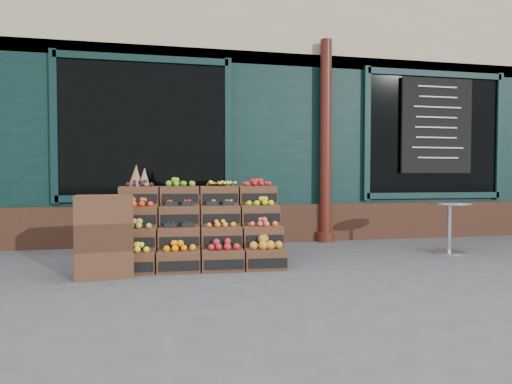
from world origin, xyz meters
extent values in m
plane|color=#444446|center=(0.00, 0.00, 0.00)|extent=(60.00, 60.00, 0.00)
cube|color=black|center=(0.00, 5.20, 2.40)|extent=(12.00, 6.00, 4.80)
cube|color=#C1B28C|center=(0.00, 2.28, 3.80)|extent=(12.00, 0.18, 2.00)
cube|color=black|center=(0.00, 2.25, 1.50)|extent=(12.00, 0.12, 3.00)
cube|color=#382016|center=(0.00, 2.18, 0.30)|extent=(12.00, 0.18, 0.60)
cube|color=black|center=(-1.60, 2.18, 1.75)|extent=(2.40, 0.06, 2.00)
cube|color=black|center=(3.20, 2.18, 1.75)|extent=(2.40, 0.06, 2.00)
cylinder|color=#461710|center=(1.20, 2.05, 1.60)|extent=(0.18, 0.18, 3.20)
cube|color=black|center=(3.20, 2.10, 1.90)|extent=(1.30, 0.04, 1.60)
cube|color=#4A2D1D|center=(-1.62, 0.33, 0.12)|extent=(0.48, 0.34, 0.23)
cube|color=black|center=(-1.63, 0.16, 0.09)|extent=(0.42, 0.03, 0.10)
cube|color=yellow|center=(-1.62, 0.33, 0.27)|extent=(0.38, 0.26, 0.07)
cube|color=#4A2D1D|center=(-1.14, 0.31, 0.12)|extent=(0.48, 0.34, 0.23)
cube|color=black|center=(-1.15, 0.14, 0.09)|extent=(0.42, 0.03, 0.10)
cube|color=orange|center=(-1.14, 0.31, 0.27)|extent=(0.38, 0.26, 0.08)
cube|color=#4A2D1D|center=(-0.66, 0.29, 0.12)|extent=(0.48, 0.34, 0.23)
cube|color=black|center=(-0.67, 0.12, 0.09)|extent=(0.42, 0.03, 0.10)
cube|color=#A31C1E|center=(-0.66, 0.29, 0.27)|extent=(0.38, 0.26, 0.09)
cube|color=#4A2D1D|center=(-0.19, 0.26, 0.12)|extent=(0.48, 0.34, 0.23)
cube|color=black|center=(-0.19, 0.09, 0.09)|extent=(0.42, 0.03, 0.10)
cube|color=#C0791E|center=(-0.19, 0.26, 0.28)|extent=(0.38, 0.26, 0.11)
cube|color=#4A2D1D|center=(-1.61, 0.53, 0.35)|extent=(0.48, 0.34, 0.23)
cube|color=black|center=(-1.62, 0.36, 0.32)|extent=(0.42, 0.03, 0.10)
cube|color=#A79A39|center=(-1.61, 0.53, 0.50)|extent=(0.38, 0.26, 0.08)
cube|color=#4A2D1D|center=(-1.13, 0.50, 0.35)|extent=(0.48, 0.34, 0.23)
cube|color=black|center=(-1.14, 0.33, 0.32)|extent=(0.42, 0.03, 0.10)
cube|color=#1B1F3B|center=(-1.13, 0.50, 0.47)|extent=(0.38, 0.26, 0.03)
cube|color=#4A2D1D|center=(-0.65, 0.48, 0.35)|extent=(0.48, 0.34, 0.23)
cube|color=black|center=(-0.66, 0.31, 0.32)|extent=(0.42, 0.03, 0.10)
cube|color=orange|center=(-0.65, 0.48, 0.49)|extent=(0.38, 0.26, 0.06)
cube|color=#4A2D1D|center=(-0.18, 0.46, 0.35)|extent=(0.48, 0.34, 0.23)
cube|color=black|center=(-0.18, 0.29, 0.32)|extent=(0.42, 0.03, 0.10)
cube|color=#CF5033|center=(-0.18, 0.46, 0.50)|extent=(0.38, 0.26, 0.07)
cube|color=#4A2D1D|center=(-1.60, 0.72, 0.58)|extent=(0.48, 0.34, 0.23)
cube|color=black|center=(-1.61, 0.55, 0.55)|extent=(0.42, 0.03, 0.10)
cube|color=red|center=(-1.60, 0.72, 0.73)|extent=(0.38, 0.26, 0.08)
cube|color=#4A2D1D|center=(-1.12, 0.70, 0.58)|extent=(0.48, 0.34, 0.23)
cube|color=black|center=(-1.13, 0.53, 0.55)|extent=(0.42, 0.03, 0.10)
cube|color=#AE2614|center=(-1.12, 0.70, 0.71)|extent=(0.38, 0.26, 0.03)
cube|color=#4A2D1D|center=(-0.64, 0.68, 0.58)|extent=(0.48, 0.34, 0.23)
cube|color=black|center=(-0.65, 0.51, 0.55)|extent=(0.42, 0.03, 0.10)
cube|color=#86C34E|center=(-0.64, 0.68, 0.70)|extent=(0.38, 0.26, 0.03)
cube|color=#4A2D1D|center=(-0.17, 0.65, 0.58)|extent=(0.48, 0.34, 0.23)
cube|color=black|center=(-0.17, 0.48, 0.55)|extent=(0.42, 0.03, 0.10)
cube|color=gold|center=(-0.17, 0.65, 0.73)|extent=(0.38, 0.26, 0.08)
cube|color=#4A2D1D|center=(-1.59, 0.92, 0.81)|extent=(0.48, 0.34, 0.23)
cube|color=black|center=(-1.60, 0.75, 0.78)|extent=(0.42, 0.03, 0.10)
cube|color=black|center=(-1.59, 0.92, 0.95)|extent=(0.38, 0.26, 0.06)
cube|color=#4A2D1D|center=(-1.11, 0.89, 0.81)|extent=(0.48, 0.34, 0.23)
cube|color=black|center=(-1.12, 0.72, 0.78)|extent=(0.42, 0.03, 0.10)
cube|color=#5C9119|center=(-1.11, 0.89, 0.96)|extent=(0.38, 0.26, 0.08)
cube|color=#4A2D1D|center=(-0.63, 0.87, 0.81)|extent=(0.48, 0.34, 0.23)
cube|color=black|center=(-0.64, 0.70, 0.78)|extent=(0.42, 0.03, 0.10)
cube|color=yellow|center=(-0.63, 0.87, 0.96)|extent=(0.38, 0.26, 0.07)
cube|color=#4A2D1D|center=(-0.16, 0.85, 0.81)|extent=(0.48, 0.34, 0.23)
cube|color=black|center=(-0.17, 0.68, 0.78)|extent=(0.42, 0.03, 0.10)
cube|color=red|center=(-0.16, 0.85, 0.96)|extent=(0.38, 0.26, 0.07)
cube|color=#382016|center=(-0.89, 0.49, 0.12)|extent=(1.91, 0.41, 0.23)
cube|color=#382016|center=(-0.88, 0.69, 0.23)|extent=(1.91, 0.41, 0.46)
cube|color=#382016|center=(-0.87, 0.88, 0.35)|extent=(1.91, 0.41, 0.69)
cone|color=olive|center=(-1.63, 0.92, 1.05)|extent=(0.16, 0.16, 0.27)
cone|color=olive|center=(-1.54, 0.95, 1.04)|extent=(0.14, 0.14, 0.23)
cube|color=#4A2D1D|center=(-1.90, 0.21, 0.14)|extent=(0.61, 0.46, 0.28)
cube|color=#382016|center=(-1.90, 0.21, 0.42)|extent=(0.61, 0.46, 0.28)
cube|color=#4A2D1D|center=(-1.90, 0.21, 0.70)|extent=(0.61, 0.46, 0.28)
cylinder|color=silver|center=(2.46, 0.71, 0.01)|extent=(0.41, 0.41, 0.03)
cylinder|color=silver|center=(2.46, 0.71, 0.34)|extent=(0.06, 0.06, 0.66)
cylinder|color=silver|center=(2.46, 0.71, 0.68)|extent=(0.55, 0.55, 0.03)
imported|color=#19592C|center=(-1.47, 2.83, 1.00)|extent=(0.84, 0.68, 1.99)
camera|label=1|loc=(-1.22, -4.42, 1.03)|focal=30.00mm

